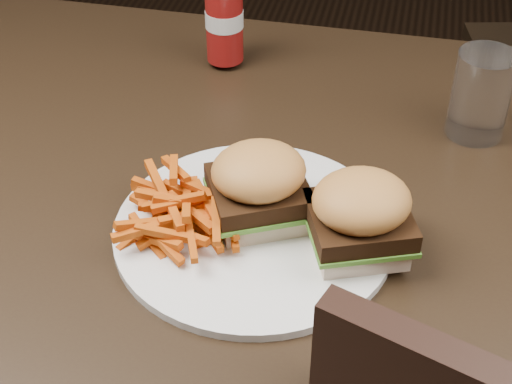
% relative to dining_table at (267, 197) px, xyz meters
% --- Properties ---
extents(dining_table, '(1.20, 0.80, 0.04)m').
position_rel_dining_table_xyz_m(dining_table, '(0.00, 0.00, 0.00)').
color(dining_table, black).
rests_on(dining_table, ground).
extents(plate, '(0.30, 0.30, 0.01)m').
position_rel_dining_table_xyz_m(plate, '(0.00, -0.09, 0.03)').
color(plate, white).
rests_on(plate, dining_table).
extents(sandwich_half_a, '(0.12, 0.11, 0.02)m').
position_rel_dining_table_xyz_m(sandwich_half_a, '(0.01, -0.07, 0.04)').
color(sandwich_half_a, beige).
rests_on(sandwich_half_a, plate).
extents(sandwich_half_b, '(0.11, 0.11, 0.02)m').
position_rel_dining_table_xyz_m(sandwich_half_b, '(0.11, -0.10, 0.04)').
color(sandwich_half_b, beige).
rests_on(sandwich_half_b, plate).
extents(fries_pile, '(0.13, 0.13, 0.04)m').
position_rel_dining_table_xyz_m(fries_pile, '(-0.07, -0.10, 0.05)').
color(fries_pile, '#CB3E08').
rests_on(fries_pile, plate).
extents(ketchup_bottle, '(0.07, 0.07, 0.10)m').
position_rel_dining_table_xyz_m(ketchup_bottle, '(-0.11, 0.26, 0.08)').
color(ketchup_bottle, maroon).
rests_on(ketchup_bottle, dining_table).
extents(tumbler, '(0.07, 0.07, 0.11)m').
position_rel_dining_table_xyz_m(tumbler, '(0.23, 0.16, 0.08)').
color(tumbler, white).
rests_on(tumbler, dining_table).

